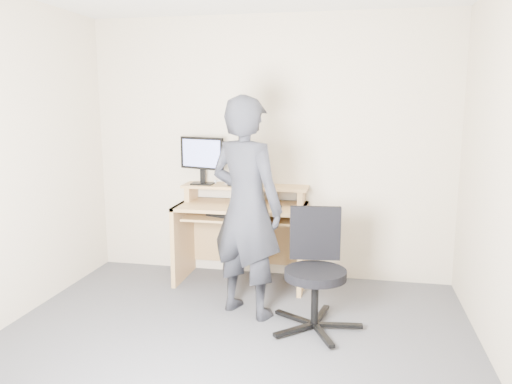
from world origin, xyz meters
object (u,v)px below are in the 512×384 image
(desk, at_px, (244,224))
(office_chair, at_px, (315,265))
(monitor, at_px, (202,156))
(person, at_px, (246,208))

(desk, relative_size, office_chair, 1.36)
(monitor, height_order, person, person)
(desk, distance_m, office_chair, 1.17)
(monitor, height_order, office_chair, monitor)
(office_chair, xyz_separation_m, person, (-0.56, 0.13, 0.39))
(monitor, relative_size, office_chair, 0.53)
(monitor, bearing_deg, office_chair, -19.98)
(office_chair, bearing_deg, desk, 123.72)
(office_chair, height_order, person, person)
(desk, height_order, monitor, monitor)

